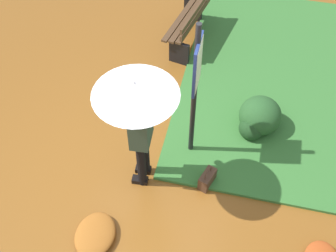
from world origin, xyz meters
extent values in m
plane|color=brown|center=(0.00, 0.00, 0.00)|extent=(18.00, 18.00, 0.00)
cube|color=#387533|center=(-2.42, 2.20, 0.03)|extent=(4.80, 4.00, 0.05)
cylinder|color=black|center=(-0.12, 0.06, 0.43)|extent=(0.12, 0.12, 0.86)
cylinder|color=black|center=(0.06, 0.06, 0.43)|extent=(0.12, 0.12, 0.86)
cube|color=black|center=(-0.12, 0.02, 0.04)|extent=(0.12, 0.23, 0.08)
cube|color=black|center=(0.06, 0.02, 0.04)|extent=(0.12, 0.23, 0.08)
cube|color=#334738|center=(-0.03, 0.06, 1.18)|extent=(0.40, 0.27, 0.64)
sphere|color=tan|center=(-0.03, 0.06, 1.64)|extent=(0.20, 0.20, 0.20)
ellipsoid|color=black|center=(-0.03, 0.06, 1.67)|extent=(0.20, 0.20, 0.15)
cylinder|color=#334738|center=(-0.25, 0.04, 1.39)|extent=(0.18, 0.13, 0.18)
cylinder|color=#334738|center=(-0.21, 0.03, 1.48)|extent=(0.24, 0.11, 0.33)
cube|color=black|center=(-0.12, 0.04, 1.62)|extent=(0.07, 0.02, 0.14)
cylinder|color=#334738|center=(0.13, 0.07, 1.42)|extent=(0.11, 0.10, 0.09)
cylinder|color=#334738|center=(0.11, 0.08, 1.51)|extent=(0.10, 0.09, 0.23)
cylinder|color=#A5A5AD|center=(0.11, 0.08, 1.83)|extent=(0.02, 0.02, 0.41)
cone|color=silver|center=(0.11, 0.08, 1.92)|extent=(0.96, 0.96, 0.16)
sphere|color=#A5A5AD|center=(0.11, 0.08, 2.03)|extent=(0.02, 0.02, 0.02)
cylinder|color=black|center=(-0.64, 0.61, 1.15)|extent=(0.07, 0.07, 2.30)
cube|color=navy|center=(-0.64, 0.62, 1.70)|extent=(0.44, 0.04, 0.70)
cube|color=silver|center=(-0.64, 0.64, 1.70)|extent=(0.38, 0.01, 0.64)
cube|color=#4C3323|center=(-0.12, 0.94, 0.12)|extent=(0.33, 0.23, 0.24)
torus|color=#4C3323|center=(-0.12, 0.94, 0.28)|extent=(0.17, 0.07, 0.18)
cube|color=black|center=(-3.75, 0.04, 0.22)|extent=(0.13, 0.36, 0.44)
cube|color=black|center=(-2.47, 0.04, 0.22)|extent=(0.13, 0.36, 0.44)
cube|color=#513823|center=(-3.11, -0.08, 0.46)|extent=(1.39, 0.38, 0.04)
cube|color=#513823|center=(-3.11, 0.04, 0.46)|extent=(1.39, 0.38, 0.04)
cube|color=#513823|center=(-3.11, 0.16, 0.46)|extent=(1.39, 0.38, 0.04)
cube|color=#513823|center=(-3.11, 0.21, 0.56)|extent=(1.38, 0.32, 0.10)
cube|color=#513823|center=(-3.11, 0.21, 0.70)|extent=(1.38, 0.32, 0.10)
ellipsoid|color=#285628|center=(-1.30, 1.53, 0.28)|extent=(0.63, 0.63, 0.57)
ellipsoid|color=#1E421E|center=(-1.11, 1.44, 0.19)|extent=(0.38, 0.38, 0.38)
ellipsoid|color=#A86023|center=(0.99, -0.31, 0.07)|extent=(0.64, 0.51, 0.14)
camera|label=1|loc=(3.10, 1.13, 5.17)|focal=45.96mm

